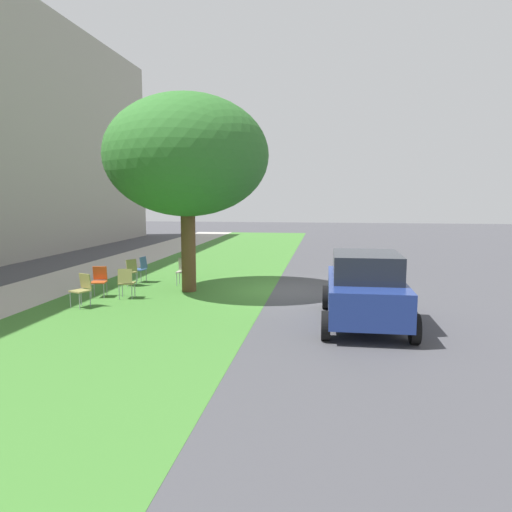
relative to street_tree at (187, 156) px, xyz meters
The scene contains 11 objects.
ground 4.94m from the street_tree, 82.60° to the right, with size 80.00×80.00×0.00m, color #424247.
grass_verge 4.13m from the street_tree, 51.66° to the left, with size 48.00×6.00×0.01m, color #3D752D.
sidewalk_strip 6.36m from the street_tree, 85.79° to the left, with size 48.00×2.80×0.01m, color #ADA89E.
street_tree is the anchor object (origin of this frame).
chair_0 4.43m from the street_tree, 116.50° to the left, with size 0.50×0.49×0.88m.
chair_1 4.09m from the street_tree, 132.97° to the left, with size 0.48×0.48×0.88m.
chair_2 4.22m from the street_tree, 75.11° to the left, with size 0.56×0.57×0.88m.
chair_3 3.75m from the street_tree, 24.61° to the left, with size 0.44×0.43×0.88m.
chair_4 4.87m from the street_tree, 138.76° to the left, with size 0.55×0.54×0.88m.
chair_5 4.30m from the street_tree, 58.83° to the left, with size 0.47×0.47×0.88m.
parked_car 6.79m from the street_tree, 122.13° to the right, with size 3.70×1.92×1.65m.
Camera 1 is at (-14.48, -1.41, 2.89)m, focal length 33.74 mm.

